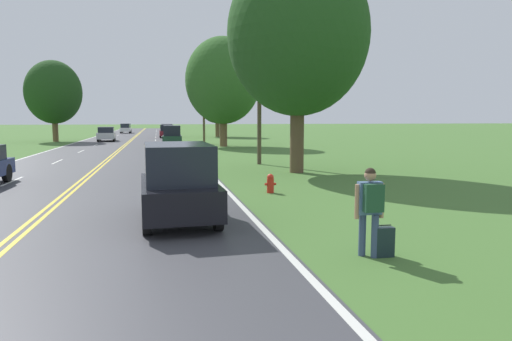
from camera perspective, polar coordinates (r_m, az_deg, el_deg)
hitchhiker_person at (r=9.06m, az=14.10°, el=-3.96°), size 0.59×0.43×1.75m
suitcase at (r=9.33m, az=15.68°, el=-8.59°), size 0.40×0.18×0.64m
fire_hydrant at (r=16.51m, az=1.81°, el=-1.60°), size 0.41×0.25×0.69m
utility_pole_midground at (r=26.80m, az=0.42°, el=11.58°), size 1.80×0.24×9.76m
utility_pole_far at (r=48.45m, az=-6.56°, el=8.79°), size 1.80×0.24×8.91m
tree_left_verge at (r=66.55m, az=-4.87°, el=8.87°), size 6.01×6.01×8.86m
tree_mid_treeline at (r=23.04m, az=5.27°, el=16.58°), size 6.86×6.86×10.68m
tree_right_cluster at (r=43.90m, az=-4.14°, el=11.13°), size 7.10×7.10×10.30m
tree_far_back at (r=57.56m, az=-23.99°, el=8.93°), size 6.24×6.24×9.23m
car_black_van_nearest at (r=12.01m, az=-9.69°, el=-1.44°), size 2.00×3.98×2.04m
car_dark_green_van_mid_near at (r=48.26m, az=-10.46°, el=4.44°), size 2.02×4.05×1.93m
car_silver_sedan_mid_far at (r=56.53m, az=-18.21°, el=4.36°), size 2.15×4.84×1.67m
car_maroon_van_receding at (r=64.47m, az=-11.12°, el=4.88°), size 2.00×4.63×1.80m
car_champagne_suv_distant at (r=71.78m, az=-11.07°, el=5.05°), size 1.88×4.21×1.80m
car_white_van_horizon at (r=85.54m, az=-15.97°, el=5.12°), size 1.85×4.39×1.72m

